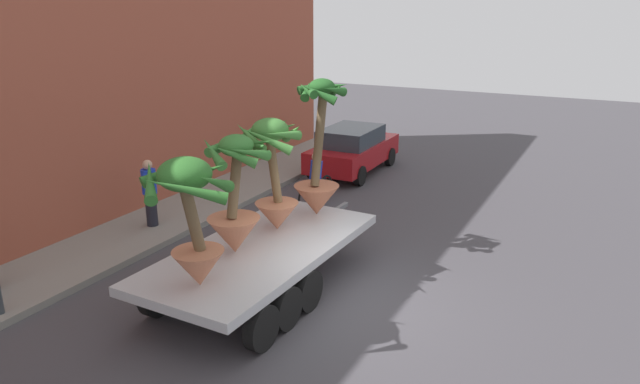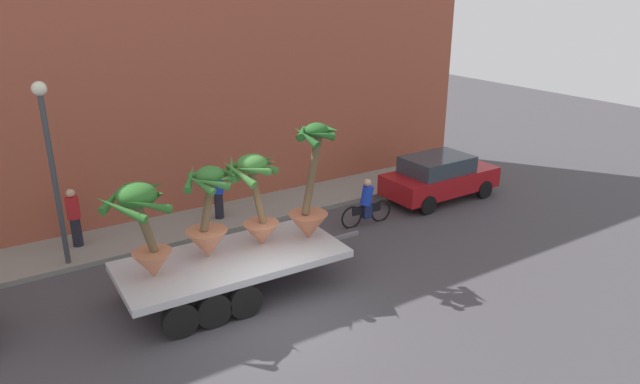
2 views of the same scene
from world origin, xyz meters
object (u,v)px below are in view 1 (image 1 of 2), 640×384
Objects in this scene: flatbed_trailer at (255,260)px; potted_palm_front at (235,203)px; potted_palm_extra at (191,218)px; potted_palm_rear at (273,174)px; potted_palm_middle at (318,164)px; parked_car at (353,149)px; pedestrian_far_left at (150,192)px; cyclist at (316,181)px.

potted_palm_front is (-0.18, 0.27, 1.19)m from flatbed_trailer.
potted_palm_extra is (-1.59, -0.28, 0.26)m from potted_palm_front.
flatbed_trailer is 1.80m from potted_palm_rear.
potted_palm_middle is 1.33× the size of potted_palm_extra.
potted_palm_middle reaches higher than flatbed_trailer.
parked_car is 7.66m from pedestrian_far_left.
parked_car is (6.62, 2.17, -1.30)m from potted_palm_middle.
pedestrian_far_left is at bearing 68.13° from flatbed_trailer.
potted_palm_rear is at bearing -3.28° from potted_palm_front.
potted_palm_middle is 4.19m from potted_palm_extra.
flatbed_trailer is at bearing 0.50° from potted_palm_extra.
pedestrian_far_left is at bearing 64.66° from potted_palm_front.
potted_palm_rear is 1.40× the size of pedestrian_far_left.
potted_palm_middle is 1.76× the size of pedestrian_far_left.
potted_palm_middle is at bearing -8.10° from potted_palm_front.
potted_palm_front is at bearing -115.34° from pedestrian_far_left.
pedestrian_far_left is at bearing 163.29° from parked_car.
pedestrian_far_left reaches higher than flatbed_trailer.
potted_palm_front is at bearing 124.22° from flatbed_trailer.
potted_palm_front is 4.52m from pedestrian_far_left.
flatbed_trailer is 1.24m from potted_palm_front.
parked_car is (7.99, 1.87, -1.38)m from potted_palm_rear.
flatbed_trailer is 3.76× the size of pedestrian_far_left.
flatbed_trailer is at bearing -55.78° from potted_palm_front.
potted_palm_extra is at bearing -169.92° from potted_palm_front.
cyclist is (5.72, 1.35, -1.29)m from potted_palm_front.
potted_palm_extra is (-2.82, -0.21, 0.01)m from potted_palm_rear.
potted_palm_extra reaches higher than parked_car.
cyclist is 1.08× the size of pedestrian_far_left.
potted_palm_front is (-2.60, 0.37, -0.17)m from potted_palm_middle.
potted_palm_rear is 4.95m from cyclist.
potted_palm_rear reaches higher than parked_car.
potted_palm_middle is 4.56m from pedestrian_far_left.
potted_palm_extra is 11.10m from parked_car.
potted_palm_extra reaches higher than potted_palm_front.
potted_palm_middle is at bearing -80.77° from pedestrian_far_left.
parked_car is at bearing 18.16° from potted_palm_middle.
cyclist is at bearing 28.88° from potted_palm_middle.
potted_palm_middle is (1.37, -0.30, -0.08)m from potted_palm_rear.
cyclist is (3.12, 1.72, -1.46)m from potted_palm_middle.
potted_palm_extra reaches higher than pedestrian_far_left.
potted_palm_middle is at bearing -161.84° from parked_car.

